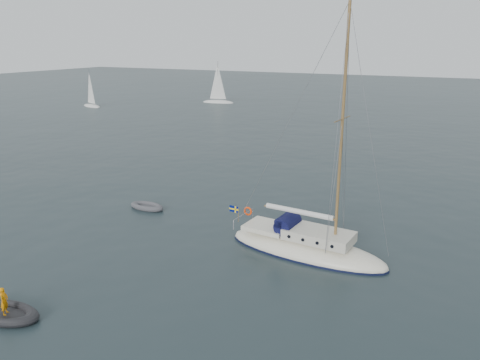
% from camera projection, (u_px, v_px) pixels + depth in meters
% --- Properties ---
extents(ground, '(300.00, 300.00, 0.00)m').
position_uv_depth(ground, '(245.00, 243.00, 28.67)').
color(ground, black).
rests_on(ground, ground).
extents(sailboat, '(10.13, 3.03, 14.43)m').
position_uv_depth(sailboat, '(307.00, 235.00, 27.04)').
color(sailboat, white).
rests_on(sailboat, ground).
extents(dinghy, '(2.81, 1.27, 0.40)m').
position_uv_depth(dinghy, '(147.00, 206.00, 34.46)').
color(dinghy, '#4B4B50').
rests_on(dinghy, ground).
extents(rib, '(3.75, 1.70, 1.51)m').
position_uv_depth(rib, '(2.00, 312.00, 20.96)').
color(rib, black).
rests_on(rib, ground).
extents(distant_yacht_c, '(6.43, 3.43, 8.52)m').
position_uv_depth(distant_yacht_c, '(218.00, 84.00, 92.16)').
color(distant_yacht_c, silver).
rests_on(distant_yacht_c, ground).
extents(distant_yacht_a, '(5.39, 2.88, 7.15)m').
position_uv_depth(distant_yacht_a, '(90.00, 90.00, 86.89)').
color(distant_yacht_a, silver).
rests_on(distant_yacht_a, ground).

